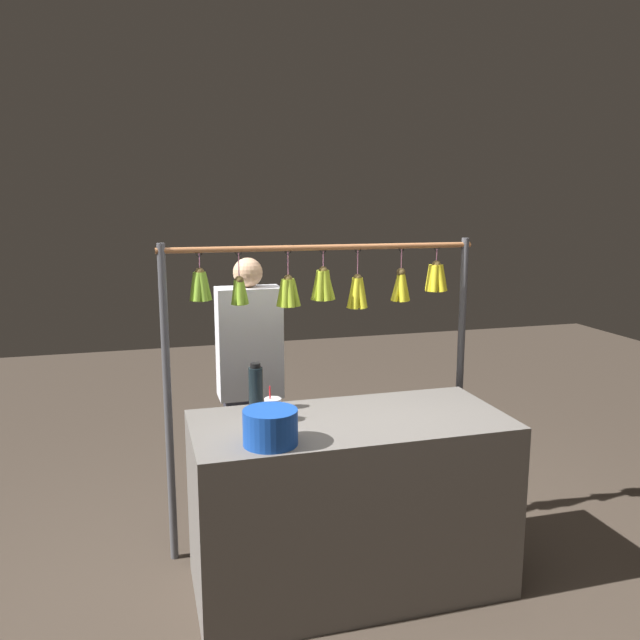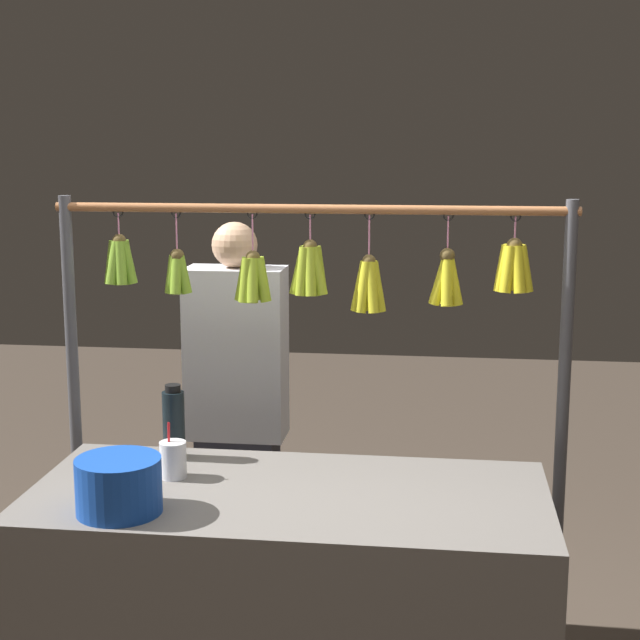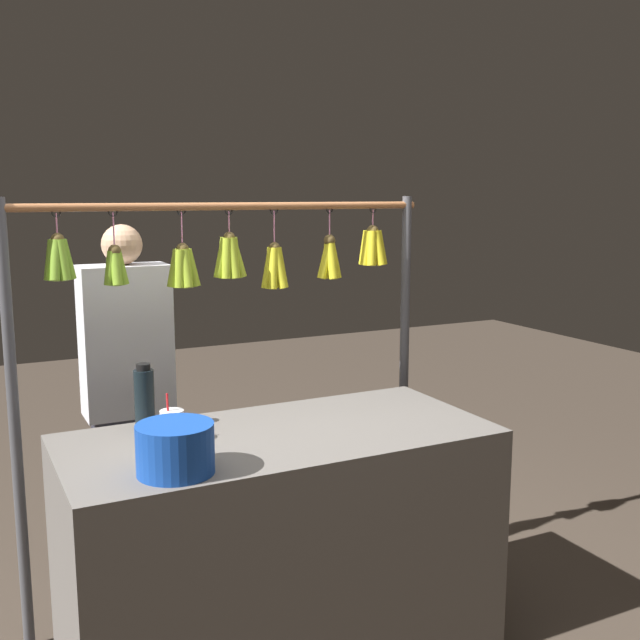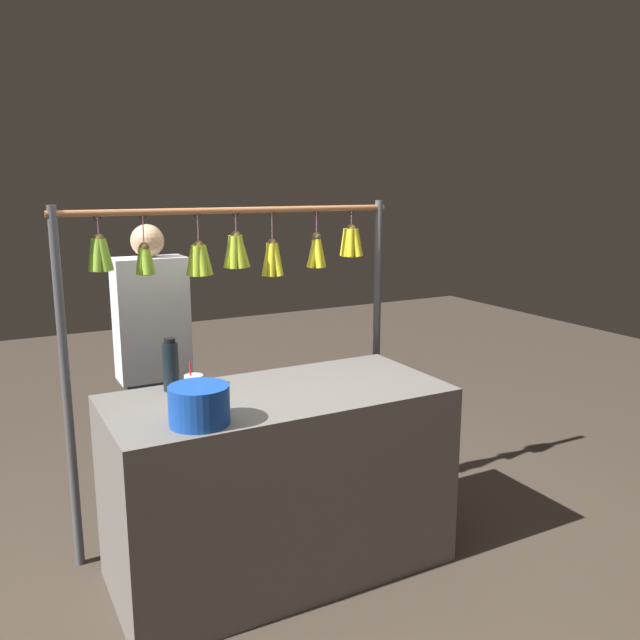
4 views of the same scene
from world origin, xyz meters
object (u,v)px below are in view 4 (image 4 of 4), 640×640
object	(u,v)px
vendor_person	(154,373)
drink_cup	(194,388)
water_bottle	(171,366)
blue_bucket	(199,405)

from	to	relation	value
vendor_person	drink_cup	bearing A→B (deg)	88.16
water_bottle	drink_cup	size ratio (longest dim) A/B	1.41
blue_bucket	vendor_person	distance (m)	1.17
blue_bucket	water_bottle	bearing A→B (deg)	-92.71
blue_bucket	drink_cup	world-z (taller)	drink_cup
drink_cup	vendor_person	size ratio (longest dim) A/B	0.11
water_bottle	blue_bucket	xyz separation A→B (m)	(0.02, 0.50, -0.04)
drink_cup	vendor_person	bearing A→B (deg)	-91.84
water_bottle	drink_cup	distance (m)	0.21
water_bottle	vendor_person	distance (m)	0.69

